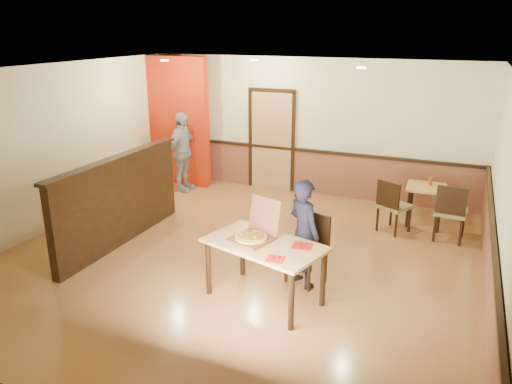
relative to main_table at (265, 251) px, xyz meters
The scene contains 27 objects.
floor 1.45m from the main_table, 130.06° to the left, with size 7.00×7.00×0.00m, color #A97342.
ceiling 2.47m from the main_table, 130.06° to the left, with size 7.00×7.00×0.00m, color black.
wall_back 4.61m from the main_table, 100.41° to the left, with size 7.00×7.00×0.00m, color beige.
wall_left 4.49m from the main_table, 167.24° to the left, with size 7.00×7.00×0.00m, color beige.
wall_right 2.94m from the main_table, 20.08° to the left, with size 7.00×7.00×0.00m, color beige.
wainscot_back 4.53m from the main_table, 100.48° to the left, with size 7.00×0.04×0.90m, color brown.
chair_rail_back 4.51m from the main_table, 100.53° to the left, with size 7.00×0.06×0.06m, color black.
wainscot_right 2.83m from the main_table, 20.29° to the left, with size 0.04×7.00×0.90m, color brown.
chair_rail_right 2.81m from the main_table, 20.43° to the left, with size 0.06×7.00×0.06m, color black.
back_door 4.74m from the main_table, 110.08° to the left, with size 0.90×0.06×2.10m, color tan.
booth_partition 2.93m from the main_table, 164.58° to the left, with size 0.20×3.10×1.44m.
red_accent_panel 5.50m from the main_table, 133.10° to the left, with size 1.60×0.20×2.78m, color #B1250C.
spot_a 4.68m from the main_table, 138.34° to the left, with size 0.14×0.14×0.02m, color beige.
spot_b 4.37m from the main_table, 115.01° to the left, with size 0.14×0.14×0.02m, color beige.
spot_c 3.30m from the main_table, 76.89° to the left, with size 0.14×0.14×0.02m, color beige.
main_table is the anchor object (origin of this frame).
diner_chair 0.84m from the main_table, 63.07° to the left, with size 0.60×0.60×0.95m.
side_chair_left 3.14m from the main_table, 68.13° to the left, with size 0.63×0.63×0.93m.
side_chair_right 3.58m from the main_table, 54.15° to the left, with size 0.52×0.52×0.98m.
side_table 3.90m from the main_table, 64.88° to the left, with size 0.68×0.68×0.71m.
diner 0.68m from the main_table, 61.01° to the left, with size 0.55×0.36×1.50m, color black.
passerby 4.84m from the main_table, 133.06° to the left, with size 0.99×0.41×1.69m, color gray.
pizza_box 0.25m from the main_table, 163.49° to the left, with size 0.61×0.66×0.50m.
pizza 0.24m from the main_table, behind, with size 0.41×0.41×0.03m, color gold.
napkin_near 0.49m from the main_table, 52.56° to the right, with size 0.23×0.23×0.01m.
napkin_far 0.49m from the main_table, 11.51° to the left, with size 0.26×0.26×0.01m.
condiment 3.98m from the main_table, 64.63° to the left, with size 0.06×0.06×0.14m, color brown.
Camera 1 is at (2.95, -6.30, 3.38)m, focal length 35.00 mm.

